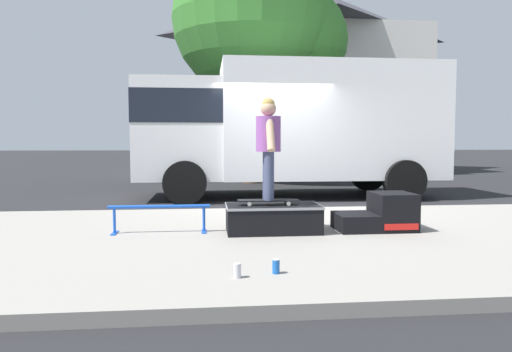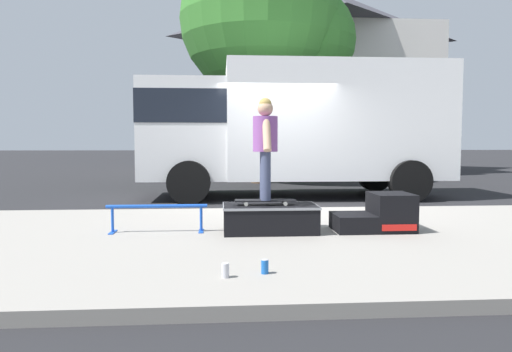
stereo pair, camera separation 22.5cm
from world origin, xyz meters
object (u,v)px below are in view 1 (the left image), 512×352
at_px(skate_box, 273,217).
at_px(box_truck, 287,124).
at_px(street_tree_main, 262,24).
at_px(skateboard, 268,201).
at_px(grind_rail, 159,212).
at_px(skater_kid, 268,140).
at_px(soda_can_b, 237,271).
at_px(soda_can, 276,266).
at_px(kicker_ramp, 381,214).

xyz_separation_m(skate_box, box_truck, (1.03, 4.95, 1.39)).
bearing_deg(skate_box, street_tree_main, 84.26).
bearing_deg(skateboard, box_truck, 77.60).
bearing_deg(box_truck, grind_rail, -117.04).
distance_m(skater_kid, soda_can_b, 2.38).
xyz_separation_m(soda_can, soda_can_b, (-0.35, -0.10, 0.00)).
xyz_separation_m(grind_rail, street_tree_main, (2.34, 8.75, 4.54)).
distance_m(skateboard, soda_can, 1.97).
height_order(kicker_ramp, skater_kid, skater_kid).
distance_m(skate_box, soda_can, 1.96).
relative_size(kicker_ramp, soda_can, 8.03).
height_order(skate_box, skater_kid, skater_kid).
bearing_deg(box_truck, soda_can_b, -103.06).
relative_size(soda_can, box_truck, 0.02).
distance_m(kicker_ramp, street_tree_main, 9.99).
bearing_deg(skater_kid, box_truck, 77.60).
relative_size(grind_rail, soda_can_b, 10.22).
height_order(skate_box, kicker_ramp, kicker_ramp).
xyz_separation_m(skate_box, soda_can, (-0.24, -1.94, -0.13)).
relative_size(skater_kid, soda_can_b, 10.29).
height_order(soda_can, soda_can_b, same).
distance_m(grind_rail, street_tree_main, 10.14).
xyz_separation_m(grind_rail, soda_can_b, (0.86, -2.13, -0.20)).
bearing_deg(skate_box, grind_rail, 176.38).
relative_size(soda_can, soda_can_b, 1.00).
relative_size(grind_rail, street_tree_main, 0.17).
bearing_deg(box_truck, soda_can, -100.47).
height_order(skater_kid, soda_can, skater_kid).
xyz_separation_m(kicker_ramp, street_tree_main, (-0.55, 8.85, 4.60)).
bearing_deg(skateboard, skate_box, 12.20).
relative_size(kicker_ramp, box_truck, 0.15).
height_order(grind_rail, box_truck, box_truck).
relative_size(kicker_ramp, soda_can_b, 8.03).
height_order(grind_rail, skater_kid, skater_kid).
distance_m(skateboard, box_truck, 5.22).
distance_m(kicker_ramp, soda_can, 2.58).
bearing_deg(soda_can_b, grind_rail, 111.93).
height_order(grind_rail, soda_can, grind_rail).
height_order(soda_can, box_truck, box_truck).
height_order(skater_kid, soda_can_b, skater_kid).
bearing_deg(grind_rail, soda_can_b, -68.07).
relative_size(skate_box, box_truck, 0.17).
bearing_deg(street_tree_main, soda_can, -96.00).
xyz_separation_m(soda_can, box_truck, (1.27, 6.89, 1.52)).
relative_size(kicker_ramp, grind_rail, 0.79).
bearing_deg(grind_rail, kicker_ramp, -1.82).
bearing_deg(box_truck, skateboard, -102.40).
height_order(soda_can, street_tree_main, street_tree_main).
bearing_deg(soda_can, skater_kid, 84.61).
bearing_deg(skater_kid, kicker_ramp, 0.50).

